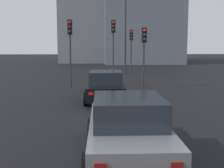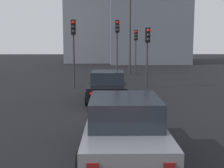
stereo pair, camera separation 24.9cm
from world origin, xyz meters
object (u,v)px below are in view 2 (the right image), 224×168
at_px(car_black_lead, 108,86).
at_px(traffic_light_far_right, 117,38).
at_px(traffic_light_near_left, 73,39).
at_px(street_lamp_kerbside, 130,17).
at_px(car_grey_second, 124,129).
at_px(traffic_light_near_right, 148,45).
at_px(traffic_light_far_left, 136,43).

distance_m(car_black_lead, traffic_light_far_right, 7.93).
height_order(traffic_light_near_left, traffic_light_far_right, traffic_light_far_right).
bearing_deg(street_lamp_kerbside, car_grey_second, 174.81).
bearing_deg(traffic_light_near_left, street_lamp_kerbside, 153.32).
distance_m(traffic_light_near_right, traffic_light_far_right, 3.88).
bearing_deg(traffic_light_near_left, traffic_light_far_right, 139.24).
relative_size(car_grey_second, traffic_light_near_right, 1.19).
bearing_deg(traffic_light_far_left, traffic_light_near_right, -6.11).
relative_size(traffic_light_near_right, traffic_light_far_right, 0.84).
distance_m(car_grey_second, street_lamp_kerbside, 20.87).
bearing_deg(street_lamp_kerbside, traffic_light_far_left, -147.85).
relative_size(car_grey_second, street_lamp_kerbside, 0.49).
distance_m(car_black_lead, traffic_light_near_right, 5.15).
bearing_deg(traffic_light_near_left, traffic_light_far_left, 148.79).
xyz_separation_m(car_grey_second, traffic_light_far_left, (19.58, -2.30, 2.12)).
xyz_separation_m(traffic_light_near_right, street_lamp_kerbside, (8.77, 0.33, 2.46)).
distance_m(car_grey_second, traffic_light_near_left, 12.06).
xyz_separation_m(traffic_light_near_left, traffic_light_near_right, (-0.07, -4.52, -0.32)).
height_order(car_black_lead, car_grey_second, car_grey_second).
relative_size(car_black_lead, street_lamp_kerbside, 0.48).
height_order(car_black_lead, street_lamp_kerbside, street_lamp_kerbside).
bearing_deg(traffic_light_near_left, car_black_lead, 25.19).
bearing_deg(street_lamp_kerbside, traffic_light_near_right, -177.82).
height_order(traffic_light_near_left, street_lamp_kerbside, street_lamp_kerbside).
xyz_separation_m(traffic_light_near_left, traffic_light_far_left, (7.97, -4.64, -0.15)).
xyz_separation_m(car_grey_second, traffic_light_far_right, (14.99, -0.47, 2.44)).
bearing_deg(car_black_lead, traffic_light_far_right, -4.66).
height_order(car_grey_second, street_lamp_kerbside, street_lamp_kerbside).
bearing_deg(traffic_light_near_left, traffic_light_near_right, 88.12).
bearing_deg(car_black_lead, traffic_light_near_right, -30.28).
relative_size(car_black_lead, traffic_light_far_right, 0.96).
bearing_deg(traffic_light_near_right, traffic_light_far_right, -161.98).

